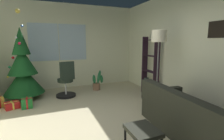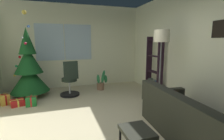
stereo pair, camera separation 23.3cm
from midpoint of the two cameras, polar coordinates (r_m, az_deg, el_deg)
ground_plane at (r=3.32m, az=-7.97°, el=-19.75°), size 4.61×6.14×0.10m
wall_back_with_windows at (r=5.97m, az=-15.75°, el=7.84°), size 4.61×0.12×2.83m
wall_right_with_frames at (r=4.13m, az=25.31°, el=6.55°), size 0.12×6.14×2.83m
couch at (r=3.15m, az=27.37°, el=-15.91°), size 1.67×2.16×0.79m
footstool at (r=2.52m, az=7.73°, el=-20.42°), size 0.41×0.47×0.37m
holiday_tree at (r=5.21m, az=-29.44°, el=-0.02°), size 1.05×1.05×2.42m
gift_box_red at (r=4.77m, az=-32.35°, el=-10.22°), size 0.37×0.35×0.16m
gift_box_green at (r=4.63m, az=-28.51°, el=-9.96°), size 0.26×0.27×0.23m
office_chair at (r=4.97m, az=-16.80°, el=-4.32°), size 0.56×0.56×1.04m
bookshelf at (r=5.02m, az=11.73°, el=0.07°), size 0.18×0.64×1.73m
floor_lamp at (r=4.08m, az=14.22°, el=9.37°), size 0.36×0.36×1.85m
potted_plant at (r=5.53m, az=-6.34°, el=-4.42°), size 0.37×0.24×0.66m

